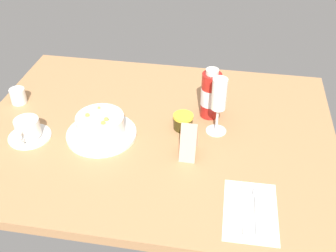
{
  "coord_description": "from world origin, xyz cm",
  "views": [
    {
      "loc": [
        21.25,
        -98.84,
        77.33
      ],
      "look_at": [
        4.98,
        -4.72,
        5.7
      ],
      "focal_mm": 43.87,
      "sensor_mm": 36.0,
      "label": 1
    }
  ],
  "objects_px": {
    "porridge_bowl": "(101,127)",
    "wine_glass": "(219,98)",
    "menu_card": "(189,139)",
    "coffee_cup": "(28,130)",
    "creamer_jug": "(18,96)",
    "cutlery_setting": "(251,209)",
    "jam_jar": "(183,121)",
    "sauce_bottle_red": "(211,95)"
  },
  "relations": [
    {
      "from": "porridge_bowl",
      "to": "wine_glass",
      "type": "bearing_deg",
      "value": 13.62
    },
    {
      "from": "wine_glass",
      "to": "menu_card",
      "type": "distance_m",
      "value": 0.16
    },
    {
      "from": "coffee_cup",
      "to": "wine_glass",
      "type": "bearing_deg",
      "value": 12.91
    },
    {
      "from": "coffee_cup",
      "to": "creamer_jug",
      "type": "relative_size",
      "value": 2.23
    },
    {
      "from": "porridge_bowl",
      "to": "cutlery_setting",
      "type": "xyz_separation_m",
      "value": [
        0.45,
        -0.22,
        -0.03
      ]
    },
    {
      "from": "creamer_jug",
      "to": "jam_jar",
      "type": "relative_size",
      "value": 0.93
    },
    {
      "from": "wine_glass",
      "to": "menu_card",
      "type": "bearing_deg",
      "value": -120.06
    },
    {
      "from": "cutlery_setting",
      "to": "menu_card",
      "type": "relative_size",
      "value": 1.88
    },
    {
      "from": "jam_jar",
      "to": "sauce_bottle_red",
      "type": "relative_size",
      "value": 0.37
    },
    {
      "from": "porridge_bowl",
      "to": "coffee_cup",
      "type": "relative_size",
      "value": 1.64
    },
    {
      "from": "cutlery_setting",
      "to": "jam_jar",
      "type": "distance_m",
      "value": 0.37
    },
    {
      "from": "creamer_jug",
      "to": "sauce_bottle_red",
      "type": "bearing_deg",
      "value": 3.18
    },
    {
      "from": "jam_jar",
      "to": "menu_card",
      "type": "relative_size",
      "value": 0.58
    },
    {
      "from": "coffee_cup",
      "to": "creamer_jug",
      "type": "bearing_deg",
      "value": 124.17
    },
    {
      "from": "menu_card",
      "to": "creamer_jug",
      "type": "bearing_deg",
      "value": 164.42
    },
    {
      "from": "cutlery_setting",
      "to": "sauce_bottle_red",
      "type": "distance_m",
      "value": 0.42
    },
    {
      "from": "menu_card",
      "to": "wine_glass",
      "type": "bearing_deg",
      "value": 59.94
    },
    {
      "from": "coffee_cup",
      "to": "menu_card",
      "type": "distance_m",
      "value": 0.49
    },
    {
      "from": "wine_glass",
      "to": "jam_jar",
      "type": "height_order",
      "value": "wine_glass"
    },
    {
      "from": "cutlery_setting",
      "to": "jam_jar",
      "type": "bearing_deg",
      "value": 124.83
    },
    {
      "from": "wine_glass",
      "to": "sauce_bottle_red",
      "type": "relative_size",
      "value": 1.1
    },
    {
      "from": "cutlery_setting",
      "to": "sauce_bottle_red",
      "type": "height_order",
      "value": "sauce_bottle_red"
    },
    {
      "from": "wine_glass",
      "to": "sauce_bottle_red",
      "type": "distance_m",
      "value": 0.1
    },
    {
      "from": "porridge_bowl",
      "to": "menu_card",
      "type": "distance_m",
      "value": 0.27
    },
    {
      "from": "creamer_jug",
      "to": "menu_card",
      "type": "xyz_separation_m",
      "value": [
        0.6,
        -0.17,
        0.03
      ]
    },
    {
      "from": "cutlery_setting",
      "to": "coffee_cup",
      "type": "relative_size",
      "value": 1.57
    },
    {
      "from": "porridge_bowl",
      "to": "coffee_cup",
      "type": "height_order",
      "value": "porridge_bowl"
    },
    {
      "from": "coffee_cup",
      "to": "sauce_bottle_red",
      "type": "distance_m",
      "value": 0.57
    },
    {
      "from": "coffee_cup",
      "to": "creamer_jug",
      "type": "xyz_separation_m",
      "value": [
        -0.12,
        0.17,
        -0.0
      ]
    },
    {
      "from": "porridge_bowl",
      "to": "creamer_jug",
      "type": "relative_size",
      "value": 3.66
    },
    {
      "from": "creamer_jug",
      "to": "menu_card",
      "type": "distance_m",
      "value": 0.63
    },
    {
      "from": "coffee_cup",
      "to": "jam_jar",
      "type": "height_order",
      "value": "coffee_cup"
    },
    {
      "from": "wine_glass",
      "to": "menu_card",
      "type": "height_order",
      "value": "wine_glass"
    },
    {
      "from": "cutlery_setting",
      "to": "wine_glass",
      "type": "relative_size",
      "value": 1.1
    },
    {
      "from": "jam_jar",
      "to": "sauce_bottle_red",
      "type": "height_order",
      "value": "sauce_bottle_red"
    },
    {
      "from": "cutlery_setting",
      "to": "menu_card",
      "type": "height_order",
      "value": "menu_card"
    },
    {
      "from": "wine_glass",
      "to": "creamer_jug",
      "type": "bearing_deg",
      "value": 176.03
    },
    {
      "from": "porridge_bowl",
      "to": "menu_card",
      "type": "xyz_separation_m",
      "value": [
        0.27,
        -0.04,
        0.02
      ]
    },
    {
      "from": "porridge_bowl",
      "to": "wine_glass",
      "type": "xyz_separation_m",
      "value": [
        0.34,
        0.08,
        0.09
      ]
    },
    {
      "from": "porridge_bowl",
      "to": "coffee_cup",
      "type": "distance_m",
      "value": 0.22
    },
    {
      "from": "menu_card",
      "to": "jam_jar",
      "type": "bearing_deg",
      "value": 105.29
    },
    {
      "from": "jam_jar",
      "to": "menu_card",
      "type": "distance_m",
      "value": 0.13
    }
  ]
}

